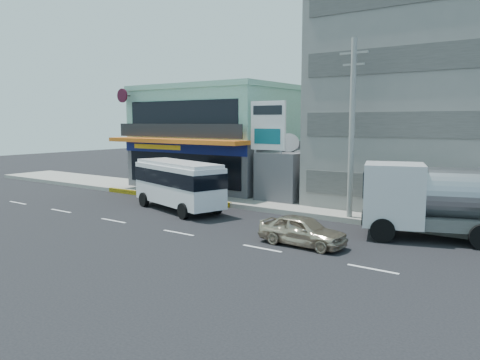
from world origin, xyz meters
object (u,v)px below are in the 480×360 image
(satellite_dish, at_px, (288,151))
(tanker_truck, at_px, (456,201))
(motorcycle_rider, at_px, (200,194))
(billboard, at_px, (268,131))
(minibus, at_px, (178,181))
(utility_pole_near, at_px, (352,129))
(sedan, at_px, (302,230))
(concrete_building, at_px, (461,98))
(shop_building, at_px, (222,140))

(satellite_dish, relative_size, tanker_truck, 0.16)
(satellite_dish, xyz_separation_m, motorcycle_rider, (-4.00, -4.59, -2.75))
(billboard, height_order, tanker_truck, billboard)
(satellite_dish, xyz_separation_m, minibus, (-4.12, -6.55, -1.74))
(utility_pole_near, bearing_deg, motorcycle_rider, -174.32)
(motorcycle_rider, bearing_deg, sedan, -25.70)
(motorcycle_rider, bearing_deg, utility_pole_near, 5.68)
(concrete_building, height_order, sedan, concrete_building)
(minibus, distance_m, sedan, 10.79)
(satellite_dish, relative_size, minibus, 0.19)
(utility_pole_near, bearing_deg, minibus, -163.74)
(utility_pole_near, relative_size, motorcycle_rider, 4.01)
(satellite_dish, bearing_deg, concrete_building, 21.80)
(concrete_building, height_order, tanker_truck, concrete_building)
(concrete_building, height_order, satellite_dish, concrete_building)
(concrete_building, distance_m, billboard, 12.17)
(concrete_building, bearing_deg, sedan, -105.76)
(motorcycle_rider, bearing_deg, satellite_dish, 48.96)
(tanker_truck, bearing_deg, satellite_dish, 158.32)
(motorcycle_rider, bearing_deg, shop_building, 117.95)
(shop_building, bearing_deg, minibus, -67.80)
(shop_building, xyz_separation_m, satellite_dish, (8.00, -2.95, -0.42))
(minibus, bearing_deg, concrete_building, 36.77)
(satellite_dish, height_order, sedan, satellite_dish)
(minibus, relative_size, tanker_truck, 0.82)
(motorcycle_rider, bearing_deg, tanker_truck, -0.10)
(concrete_building, bearing_deg, minibus, -143.23)
(billboard, relative_size, minibus, 0.89)
(concrete_building, xyz_separation_m, satellite_dish, (-10.00, -4.00, -3.42))
(shop_building, xyz_separation_m, motorcycle_rider, (4.00, -7.54, -3.17))
(tanker_truck, bearing_deg, billboard, 166.90)
(shop_building, relative_size, utility_pole_near, 1.24)
(sedan, bearing_deg, minibus, 75.74)
(tanker_truck, bearing_deg, shop_building, 158.92)
(shop_building, xyz_separation_m, tanker_truck, (19.63, -7.57, -2.08))
(shop_building, relative_size, satellite_dish, 8.27)
(minibus, bearing_deg, shop_building, 112.20)
(minibus, height_order, motorcycle_rider, minibus)
(concrete_building, height_order, utility_pole_near, concrete_building)
(billboard, bearing_deg, utility_pole_near, -15.48)
(shop_building, bearing_deg, satellite_dish, -20.21)
(utility_pole_near, distance_m, tanker_truck, 6.57)
(concrete_building, relative_size, tanker_truck, 1.70)
(billboard, relative_size, motorcycle_rider, 2.77)
(shop_building, distance_m, motorcycle_rider, 9.11)
(billboard, bearing_deg, sedan, -49.01)
(satellite_dish, xyz_separation_m, sedan, (6.19, -9.50, -2.88))
(shop_building, bearing_deg, tanker_truck, -21.08)
(sedan, bearing_deg, shop_building, 50.44)
(sedan, xyz_separation_m, motorcycle_rider, (-10.19, 4.91, 0.13))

